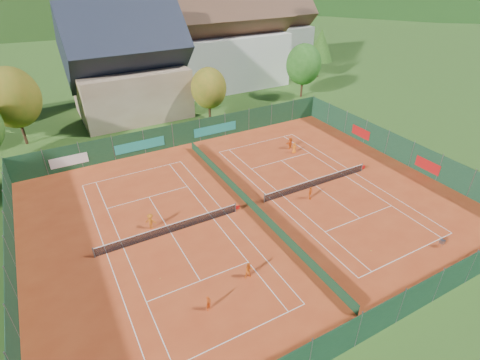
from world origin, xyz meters
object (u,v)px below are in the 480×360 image
object	(u,v)px
ball_hopper	(442,242)
player_left_far	(151,221)
player_right_far_a	(294,148)
player_left_near	(209,303)
player_right_far_b	(290,143)
chalet	(128,69)
player_left_mid	(249,271)
hotel_block_a	(226,43)
player_right_near	(310,193)
hotel_block_b	(269,34)

from	to	relation	value
ball_hopper	player_left_far	size ratio (longest dim) A/B	0.53
player_right_far_a	player_left_far	bearing A→B (deg)	30.43
player_left_near	player_right_far_b	size ratio (longest dim) A/B	0.84
chalet	player_right_far_b	distance (m)	26.11
player_left_mid	player_left_far	distance (m)	10.40
hotel_block_a	player_right_near	xyz separation A→B (m)	(-10.09, -37.61, -6.70)
chalet	hotel_block_b	world-z (taller)	chalet
chalet	player_left_far	xyz separation A→B (m)	(-6.26, -28.52, -5.87)
hotel_block_b	player_right_far_b	bearing A→B (deg)	-118.55
hotel_block_a	player_right_near	world-z (taller)	hotel_block_a
player_left_mid	player_right_far_b	world-z (taller)	player_right_far_b
ball_hopper	hotel_block_a	bearing A→B (deg)	84.17
player_left_far	player_right_far_b	size ratio (longest dim) A/B	1.00
hotel_block_a	ball_hopper	bearing A→B (deg)	-95.83
player_left_far	player_left_mid	bearing A→B (deg)	150.45
chalet	player_left_near	bearing A→B (deg)	-98.07
hotel_block_b	player_right_near	bearing A→B (deg)	-117.84
player_left_near	player_left_mid	xyz separation A→B (m)	(3.90, 1.25, 0.06)
hotel_block_a	player_right_far_a	xyz separation A→B (m)	(-5.56, -28.71, -6.71)
player_left_mid	hotel_block_b	bearing A→B (deg)	63.98
chalet	hotel_block_a	bearing A→B (deg)	17.53
chalet	player_left_mid	distance (m)	38.33
ball_hopper	player_right_far_a	world-z (taller)	player_right_far_a
player_left_mid	player_right_far_b	xyz separation A→B (m)	(15.38, 16.42, 0.06)
hotel_block_b	player_left_near	distance (m)	65.88
hotel_block_a	player_left_far	xyz separation A→B (m)	(-25.26, -34.52, -6.63)
ball_hopper	player_left_near	distance (m)	19.89
hotel_block_b	player_right_far_a	world-z (taller)	hotel_block_b
chalet	player_left_mid	bearing A→B (deg)	-92.49
player_left_near	player_right_far_b	xyz separation A→B (m)	(19.28, 17.68, 0.12)
ball_hopper	player_left_mid	size ratio (longest dim) A/B	0.58
hotel_block_b	player_left_far	world-z (taller)	hotel_block_b
hotel_block_a	player_right_near	size ratio (longest dim) A/B	15.94
player_right_far_a	hotel_block_b	bearing A→B (deg)	-104.05
player_left_far	player_right_near	size ratio (longest dim) A/B	1.11
player_right_far_b	player_left_near	bearing A→B (deg)	21.06
player_left_mid	player_right_far_a	bearing A→B (deg)	52.82
hotel_block_a	player_right_far_b	world-z (taller)	hotel_block_a
hotel_block_a	hotel_block_b	xyz separation A→B (m)	(14.00, 8.00, -0.76)
hotel_block_a	player_right_far_b	xyz separation A→B (m)	(-5.27, -27.41, -6.63)
player_right_near	player_right_far_b	world-z (taller)	player_right_far_b
ball_hopper	player_left_near	size ratio (longest dim) A/B	0.63
player_left_mid	player_left_far	xyz separation A→B (m)	(-4.61, 9.32, 0.06)
player_right_far_a	player_right_far_b	bearing A→B (deg)	-88.84
hotel_block_a	player_left_far	distance (m)	43.28
chalet	ball_hopper	world-z (taller)	chalet
player_left_far	player_right_far_b	distance (m)	21.21
ball_hopper	player_right_far_a	xyz separation A→B (m)	(-0.61, 19.83, 0.12)
chalet	hotel_block_a	size ratio (longest dim) A/B	0.75
player_left_far	player_right_far_a	xyz separation A→B (m)	(19.69, 5.80, -0.08)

